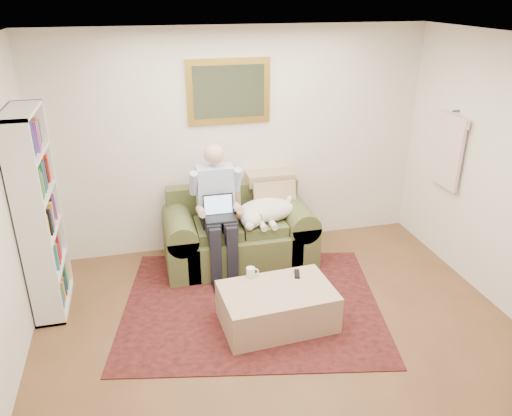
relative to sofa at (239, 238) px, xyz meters
name	(u,v)px	position (x,y,z in m)	size (l,w,h in m)	color
room_shell	(292,218)	(0.09, -1.68, 1.01)	(4.51, 5.00, 2.61)	brown
rug	(252,304)	(-0.06, -0.93, -0.29)	(2.56, 2.05, 0.01)	black
sofa	(239,238)	(0.00, 0.00, 0.00)	(1.70, 0.86, 1.02)	#576535
seated_man	(218,212)	(-0.25, -0.16, 0.42)	(0.56, 0.80, 1.43)	#8C97D8
laptop	(219,212)	(-0.25, -0.22, 0.46)	(0.33, 0.26, 0.24)	black
sleeping_dog	(266,210)	(0.30, -0.09, 0.36)	(0.70, 0.44, 0.26)	white
ottoman	(277,307)	(0.10, -1.29, -0.10)	(1.04, 0.66, 0.38)	#CEA989
coffee_mug	(251,272)	(-0.09, -1.01, 0.14)	(0.08, 0.08, 0.10)	white
tv_remote	(297,274)	(0.36, -1.08, 0.10)	(0.05, 0.15, 0.02)	black
bookshelf	(39,215)	(-2.01, -0.44, 0.71)	(0.28, 0.80, 2.00)	white
wall_mirror	(229,91)	(0.00, 0.44, 1.61)	(0.94, 0.04, 0.72)	gold
hanging_shirt	(449,147)	(2.28, -0.44, 1.06)	(0.06, 0.52, 0.90)	#F9CECE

